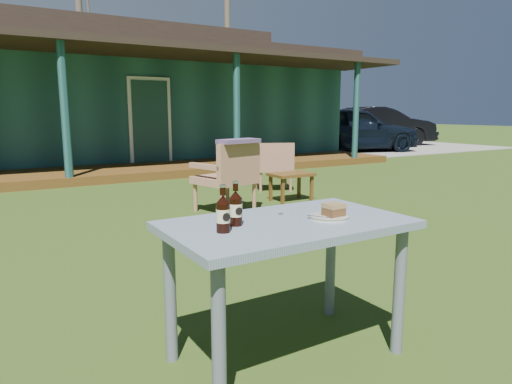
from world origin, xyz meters
TOP-DOWN VIEW (x-y plane):
  - ground at (0.00, 0.00)m, footprint 80.00×80.00m
  - pavilion at (-0.00, 9.39)m, footprint 15.80×8.30m
  - gravel_strip at (10.50, 8.50)m, footprint 9.00×6.00m
  - tree_mid at (3.00, 18.50)m, footprint 0.28×0.28m
  - tree_right at (9.50, 17.00)m, footprint 0.28×0.28m
  - car_near at (8.86, 7.47)m, footprint 4.52×2.74m
  - car_far at (11.60, 9.03)m, footprint 4.62×2.62m
  - cafe_table at (0.00, -1.60)m, footprint 1.20×0.70m
  - plate at (0.21, -1.66)m, footprint 0.20×0.20m
  - cake_slice at (0.23, -1.67)m, footprint 0.09×0.09m
  - fork at (0.15, -1.67)m, footprint 0.08×0.13m
  - cola_bottle_near at (-0.26, -1.55)m, footprint 0.06×0.07m
  - cola_bottle_far at (-0.37, -1.63)m, footprint 0.06×0.07m
  - bottle_cap at (0.04, -1.48)m, footprint 0.03×0.03m
  - armchair_left at (1.37, 1.61)m, footprint 0.78×0.75m
  - armchair_right at (2.75, 2.67)m, footprint 0.74×0.72m
  - floral_throw at (1.42, 1.43)m, footprint 0.59×0.35m
  - side_table at (2.48, 1.81)m, footprint 0.60×0.40m

SIDE VIEW (x-z plane):
  - ground at x=0.00m, z-range 0.00..0.00m
  - gravel_strip at x=10.50m, z-range 0.00..0.02m
  - side_table at x=2.48m, z-range 0.14..0.54m
  - armchair_right at x=2.75m, z-range 0.05..0.82m
  - armchair_left at x=1.37m, z-range 0.05..0.94m
  - cafe_table at x=0.00m, z-range 0.26..0.98m
  - car_near at x=8.86m, z-range 0.00..1.44m
  - car_far at x=11.60m, z-range 0.00..1.44m
  - bottle_cap at x=0.04m, z-range 0.72..0.73m
  - plate at x=0.21m, z-range 0.72..0.74m
  - fork at x=0.15m, z-range 0.73..0.74m
  - cake_slice at x=0.23m, z-range 0.73..0.80m
  - cola_bottle_near at x=-0.26m, z-range 0.70..0.91m
  - cola_bottle_far at x=-0.37m, z-range 0.70..0.91m
  - floral_throw at x=1.42m, z-range 0.88..0.93m
  - pavilion at x=0.00m, z-range -0.12..3.33m
  - tree_mid at x=3.00m, z-range 0.00..9.50m
  - tree_right at x=9.50m, z-range 0.00..11.00m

